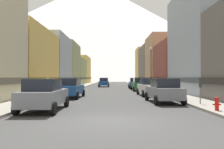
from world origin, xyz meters
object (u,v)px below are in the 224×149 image
object	(u,v)px
car_left_0	(44,95)
car_right_0	(164,90)
car_right_3	(135,83)
potted_plant_0	(44,90)
pedestrian_0	(48,87)
car_right_1	(150,87)
car_right_2	(140,84)
parking_meter_near	(200,90)
car_left_1	(71,88)
streetlamp_right	(151,62)
fire_hydrant_near	(217,103)
car_driving_0	(104,82)

from	to	relation	value
car_left_0	car_right_0	xyz separation A→B (m)	(7.60, 4.03, 0.00)
car_right_3	potted_plant_0	bearing A→B (deg)	-126.46
pedestrian_0	car_right_0	bearing A→B (deg)	-28.57
car_right_0	pedestrian_0	size ratio (longest dim) A/B	2.69
car_right_0	car_right_1	distance (m)	6.48
car_right_2	parking_meter_near	size ratio (longest dim) A/B	3.32
car_left_0	car_left_1	size ratio (longest dim) A/B	0.99
streetlamp_right	car_right_2	bearing A→B (deg)	169.95
car_right_0	fire_hydrant_near	xyz separation A→B (m)	(1.65, -4.97, -0.37)
car_right_2	car_left_1	bearing A→B (deg)	-125.01
car_right_2	car_left_0	bearing A→B (deg)	-111.84
parking_meter_near	car_right_2	bearing A→B (deg)	96.60
car_right_1	pedestrian_0	distance (m)	10.10
car_right_0	parking_meter_near	xyz separation A→B (m)	(1.95, -1.92, 0.11)
car_right_0	parking_meter_near	world-z (taller)	car_right_0
car_right_2	potted_plant_0	xyz separation A→B (m)	(-10.80, -8.19, -0.38)
potted_plant_0	streetlamp_right	size ratio (longest dim) A/B	0.13
car_left_0	fire_hydrant_near	bearing A→B (deg)	-5.81
car_right_2	fire_hydrant_near	bearing A→B (deg)	-85.26
car_left_1	car_right_1	xyz separation A→B (m)	(7.60, 2.40, 0.00)
car_right_0	parking_meter_near	distance (m)	2.74
car_driving_0	fire_hydrant_near	distance (m)	34.28
parking_meter_near	streetlamp_right	world-z (taller)	streetlamp_right
car_right_3	parking_meter_near	world-z (taller)	car_right_3
car_left_0	car_right_2	size ratio (longest dim) A/B	1.00
car_left_0	potted_plant_0	bearing A→B (deg)	106.55
potted_plant_0	car_right_0	bearing A→B (deg)	-31.97
car_left_0	car_left_1	bearing A→B (deg)	90.02
car_left_1	car_right_0	bearing A→B (deg)	-28.23
car_left_1	car_right_0	size ratio (longest dim) A/B	1.00
car_driving_0	parking_meter_near	world-z (taller)	car_driving_0
car_left_1	car_right_1	world-z (taller)	same
car_right_1	potted_plant_0	xyz separation A→B (m)	(-10.80, 0.26, -0.38)
car_right_1	streetlamp_right	world-z (taller)	streetlamp_right
car_right_1	car_right_2	distance (m)	8.46
car_right_1	pedestrian_0	bearing A→B (deg)	-174.29
car_left_1	car_driving_0	xyz separation A→B (m)	(2.20, 24.49, 0.00)
car_right_2	parking_meter_near	xyz separation A→B (m)	(1.95, -16.86, 0.11)
car_left_0	potted_plant_0	xyz separation A→B (m)	(-3.20, 10.77, -0.38)
car_right_0	fire_hydrant_near	size ratio (longest dim) A/B	6.36
car_left_1	pedestrian_0	bearing A→B (deg)	150.39
car_right_3	pedestrian_0	size ratio (longest dim) A/B	2.67
car_driving_0	streetlamp_right	size ratio (longest dim) A/B	0.75
car_right_3	potted_plant_0	world-z (taller)	car_right_3
potted_plant_0	streetlamp_right	distance (m)	15.07
pedestrian_0	fire_hydrant_near	bearing A→B (deg)	-41.74
car_right_2	car_driving_0	bearing A→B (deg)	111.60
fire_hydrant_near	pedestrian_0	world-z (taller)	pedestrian_0
car_left_0	pedestrian_0	distance (m)	9.81
car_left_0	pedestrian_0	bearing A→B (deg)	104.46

